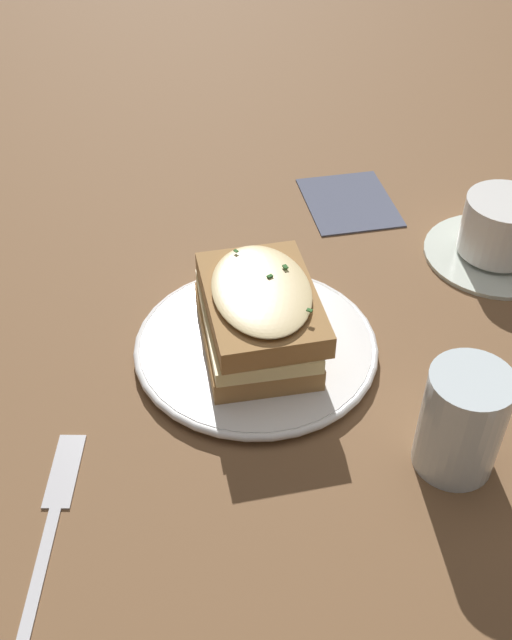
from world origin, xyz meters
name	(u,v)px	position (x,y,z in m)	size (l,w,h in m)	color
ground_plane	(277,350)	(0.00, 0.00, 0.00)	(2.40, 2.40, 0.00)	brown
dinner_plate	(256,347)	(0.00, 0.02, 0.01)	(0.23, 0.23, 0.01)	white
sandwich	(258,315)	(0.00, 0.02, 0.05)	(0.15, 0.11, 0.07)	#A37542
teacup_with_saucer	(500,234)	(0.12, -0.25, 0.03)	(0.15, 0.15, 0.07)	silver
water_glass	(462,421)	(-0.14, -0.12, 0.05)	(0.06, 0.06, 0.10)	silver
fork	(55,508)	(-0.15, 0.19, 0.00)	(0.19, 0.04, 0.00)	silver
napkin	(349,201)	(0.24, -0.12, 0.00)	(0.12, 0.10, 0.00)	#4C5166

